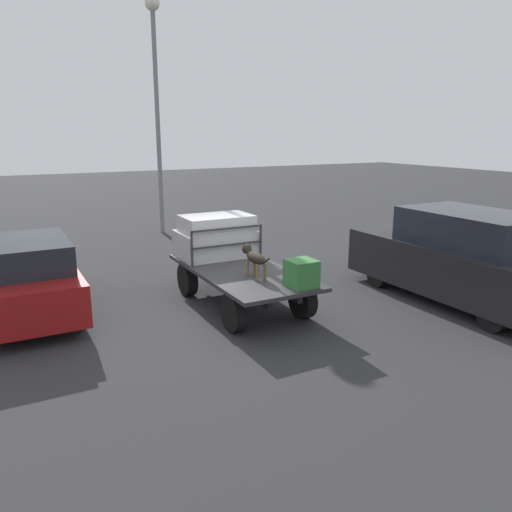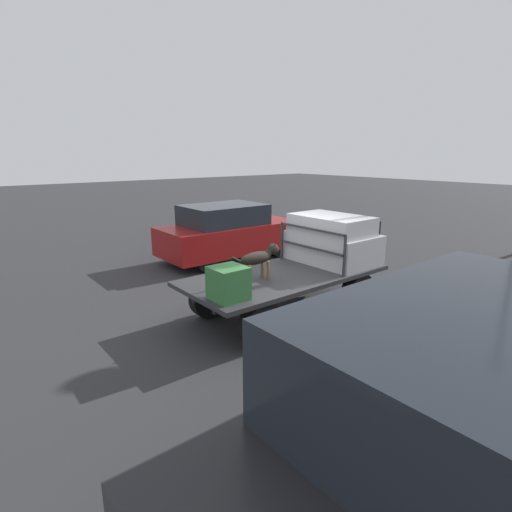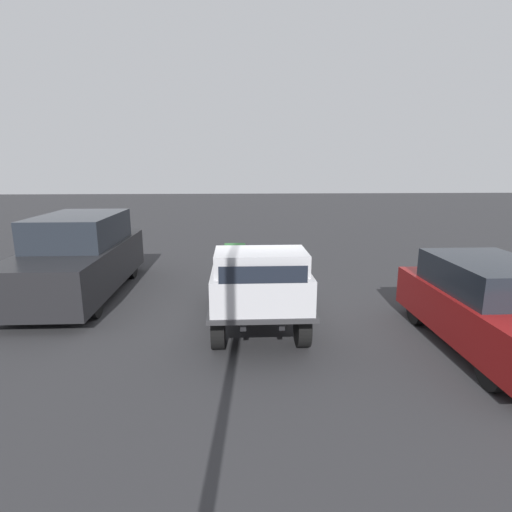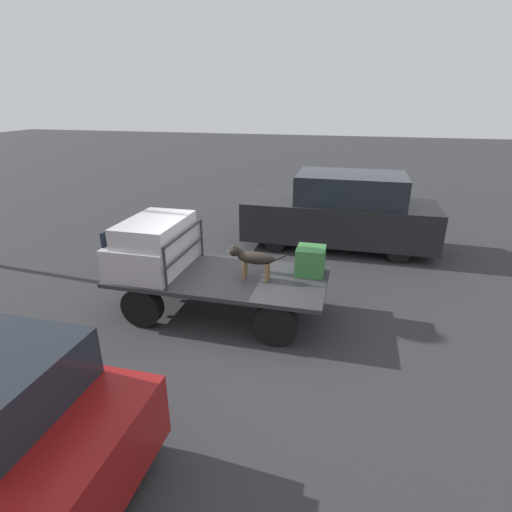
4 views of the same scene
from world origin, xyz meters
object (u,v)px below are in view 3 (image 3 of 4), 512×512
at_px(cargo_crate, 235,255).
at_px(parked_sedan, 491,306).
at_px(flatbed_truck, 257,294).
at_px(parked_pickup_far, 80,257).
at_px(dog, 256,259).

relative_size(cargo_crate, parked_sedan, 0.13).
bearing_deg(flatbed_truck, parked_sedan, 69.54).
distance_m(flatbed_truck, parked_pickup_far, 4.91).
bearing_deg(flatbed_truck, cargo_crate, -164.21).
relative_size(flatbed_truck, cargo_crate, 7.68).
xyz_separation_m(dog, cargo_crate, (-1.03, -0.48, -0.15)).
distance_m(flatbed_truck, dog, 0.90).
bearing_deg(parked_pickup_far, cargo_crate, 89.42).
xyz_separation_m(dog, parked_pickup_far, (-1.42, -4.46, -0.24)).
height_order(cargo_crate, parked_pickup_far, parked_pickup_far).
xyz_separation_m(parked_sedan, parked_pickup_far, (-3.59, -8.59, 0.19)).
distance_m(cargo_crate, parked_pickup_far, 4.00).
xyz_separation_m(flatbed_truck, cargo_crate, (-1.66, -0.47, 0.49)).
distance_m(dog, parked_pickup_far, 4.69).
bearing_deg(dog, flatbed_truck, 8.93).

